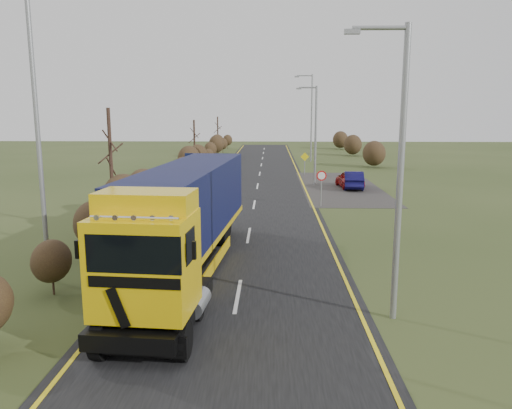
{
  "coord_description": "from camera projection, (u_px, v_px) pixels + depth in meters",
  "views": [
    {
      "loc": [
        1.04,
        -19.26,
        5.89
      ],
      "look_at": [
        0.39,
        2.66,
        1.78
      ],
      "focal_mm": 35.0,
      "sensor_mm": 36.0,
      "label": 1
    }
  ],
  "objects": [
    {
      "name": "ground",
      "position": [
        244.0,
        260.0,
        20.03
      ],
      "size": [
        160.0,
        160.0,
        0.0
      ],
      "primitive_type": "plane",
      "color": "#31401B",
      "rests_on": "ground"
    },
    {
      "name": "road",
      "position": [
        253.0,
        211.0,
        29.86
      ],
      "size": [
        8.0,
        120.0,
        0.02
      ],
      "primitive_type": "cube",
      "color": "black",
      "rests_on": "ground"
    },
    {
      "name": "layby",
      "position": [
        339.0,
        187.0,
        39.49
      ],
      "size": [
        6.0,
        18.0,
        0.02
      ],
      "primitive_type": "cube",
      "color": "#302D2B",
      "rests_on": "ground"
    },
    {
      "name": "lane_markings",
      "position": [
        253.0,
        212.0,
        29.55
      ],
      "size": [
        7.52,
        116.0,
        0.01
      ],
      "color": "yellow",
      "rests_on": "road"
    },
    {
      "name": "hedgerow",
      "position": [
        144.0,
        189.0,
        27.66
      ],
      "size": [
        2.24,
        102.04,
        6.05
      ],
      "color": "black",
      "rests_on": "ground"
    },
    {
      "name": "lorry",
      "position": [
        185.0,
        214.0,
        17.94
      ],
      "size": [
        3.32,
        14.36,
        3.96
      ],
      "rotation": [
        0.0,
        0.0,
        -0.08
      ],
      "color": "black",
      "rests_on": "ground"
    },
    {
      "name": "car_red_hatchback",
      "position": [
        350.0,
        179.0,
        38.73
      ],
      "size": [
        1.95,
        4.09,
        1.35
      ],
      "primitive_type": "imported",
      "rotation": [
        0.0,
        0.0,
        3.23
      ],
      "color": "#8B0607",
      "rests_on": "ground"
    },
    {
      "name": "car_blue_sedan",
      "position": [
        353.0,
        180.0,
        38.45
      ],
      "size": [
        1.86,
        4.2,
        1.34
      ],
      "primitive_type": "imported",
      "rotation": [
        0.0,
        0.0,
        3.03
      ],
      "color": "#0D0A3C",
      "rests_on": "ground"
    },
    {
      "name": "streetlight_near",
      "position": [
        398.0,
        164.0,
        13.61
      ],
      "size": [
        1.74,
        0.18,
        8.16
      ],
      "color": "gray",
      "rests_on": "ground"
    },
    {
      "name": "streetlight_mid",
      "position": [
        315.0,
        131.0,
        39.75
      ],
      "size": [
        1.68,
        0.18,
        7.85
      ],
      "color": "gray",
      "rests_on": "ground"
    },
    {
      "name": "streetlight_far",
      "position": [
        310.0,
        114.0,
        58.26
      ],
      "size": [
        2.14,
        0.2,
        10.09
      ],
      "color": "gray",
      "rests_on": "ground"
    },
    {
      "name": "left_pole",
      "position": [
        37.0,
        119.0,
        16.57
      ],
      "size": [
        0.16,
        0.16,
        11.25
      ],
      "primitive_type": "cylinder",
      "color": "gray",
      "rests_on": "ground"
    },
    {
      "name": "speed_sign",
      "position": [
        321.0,
        182.0,
        31.01
      ],
      "size": [
        0.62,
        0.1,
        2.26
      ],
      "color": "gray",
      "rests_on": "ground"
    },
    {
      "name": "warning_board",
      "position": [
        305.0,
        161.0,
        46.78
      ],
      "size": [
        0.8,
        0.11,
        2.09
      ],
      "color": "gray",
      "rests_on": "ground"
    }
  ]
}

